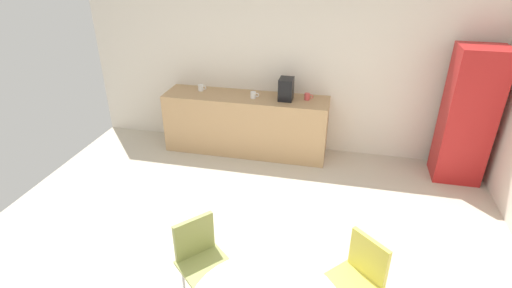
{
  "coord_description": "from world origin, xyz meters",
  "views": [
    {
      "loc": [
        0.92,
        -2.7,
        2.96
      ],
      "look_at": [
        0.05,
        1.09,
        0.95
      ],
      "focal_mm": 27.78,
      "sensor_mm": 36.0,
      "label": 1
    }
  ],
  "objects_px": {
    "locker_cabinet": "(468,116)",
    "mug_white": "(307,97)",
    "coffee_maker": "(286,89)",
    "mug_green": "(253,95)",
    "chair_olive": "(200,253)",
    "chair_yellow": "(359,273)",
    "mug_red": "(201,88)"
  },
  "relations": [
    {
      "from": "locker_cabinet",
      "to": "mug_white",
      "type": "height_order",
      "value": "locker_cabinet"
    },
    {
      "from": "mug_white",
      "to": "mug_red",
      "type": "xyz_separation_m",
      "value": [
        -1.63,
        0.02,
        0.0
      ]
    },
    {
      "from": "chair_yellow",
      "to": "mug_green",
      "type": "relative_size",
      "value": 6.43
    },
    {
      "from": "mug_white",
      "to": "coffee_maker",
      "type": "distance_m",
      "value": 0.33
    },
    {
      "from": "mug_white",
      "to": "mug_green",
      "type": "xyz_separation_m",
      "value": [
        -0.77,
        -0.11,
        0.0
      ]
    },
    {
      "from": "mug_white",
      "to": "locker_cabinet",
      "type": "bearing_deg",
      "value": -4.45
    },
    {
      "from": "mug_white",
      "to": "coffee_maker",
      "type": "relative_size",
      "value": 0.4
    },
    {
      "from": "locker_cabinet",
      "to": "chair_olive",
      "type": "relative_size",
      "value": 2.2
    },
    {
      "from": "locker_cabinet",
      "to": "coffee_maker",
      "type": "height_order",
      "value": "locker_cabinet"
    },
    {
      "from": "chair_yellow",
      "to": "mug_white",
      "type": "xyz_separation_m",
      "value": [
        -0.77,
        2.88,
        0.43
      ]
    },
    {
      "from": "chair_yellow",
      "to": "coffee_maker",
      "type": "xyz_separation_m",
      "value": [
        -1.08,
        2.81,
        0.54
      ]
    },
    {
      "from": "mug_red",
      "to": "locker_cabinet",
      "type": "bearing_deg",
      "value": -2.89
    },
    {
      "from": "chair_olive",
      "to": "mug_white",
      "type": "xyz_separation_m",
      "value": [
        0.59,
        2.95,
        0.43
      ]
    },
    {
      "from": "chair_olive",
      "to": "mug_white",
      "type": "distance_m",
      "value": 3.04
    },
    {
      "from": "coffee_maker",
      "to": "mug_white",
      "type": "bearing_deg",
      "value": 12.0
    },
    {
      "from": "mug_green",
      "to": "mug_red",
      "type": "xyz_separation_m",
      "value": [
        -0.86,
        0.13,
        0.0
      ]
    },
    {
      "from": "chair_olive",
      "to": "chair_yellow",
      "type": "distance_m",
      "value": 1.36
    },
    {
      "from": "chair_yellow",
      "to": "mug_red",
      "type": "xyz_separation_m",
      "value": [
        -2.4,
        2.9,
        0.43
      ]
    },
    {
      "from": "chair_yellow",
      "to": "mug_green",
      "type": "height_order",
      "value": "mug_green"
    },
    {
      "from": "mug_red",
      "to": "coffee_maker",
      "type": "height_order",
      "value": "coffee_maker"
    },
    {
      "from": "chair_yellow",
      "to": "mug_white",
      "type": "bearing_deg",
      "value": 105.02
    },
    {
      "from": "chair_olive",
      "to": "mug_green",
      "type": "bearing_deg",
      "value": 93.77
    },
    {
      "from": "mug_green",
      "to": "coffee_maker",
      "type": "relative_size",
      "value": 0.4
    },
    {
      "from": "mug_red",
      "to": "chair_olive",
      "type": "bearing_deg",
      "value": -70.68
    },
    {
      "from": "locker_cabinet",
      "to": "coffee_maker",
      "type": "xyz_separation_m",
      "value": [
        -2.42,
        0.1,
        0.15
      ]
    },
    {
      "from": "chair_olive",
      "to": "coffee_maker",
      "type": "relative_size",
      "value": 2.59
    },
    {
      "from": "locker_cabinet",
      "to": "chair_olive",
      "type": "height_order",
      "value": "locker_cabinet"
    },
    {
      "from": "mug_white",
      "to": "coffee_maker",
      "type": "bearing_deg",
      "value": -168.0
    },
    {
      "from": "locker_cabinet",
      "to": "mug_white",
      "type": "xyz_separation_m",
      "value": [
        -2.12,
        0.16,
        0.04
      ]
    },
    {
      "from": "mug_green",
      "to": "chair_olive",
      "type": "bearing_deg",
      "value": -86.23
    },
    {
      "from": "mug_white",
      "to": "mug_red",
      "type": "relative_size",
      "value": 1.0
    },
    {
      "from": "mug_white",
      "to": "coffee_maker",
      "type": "xyz_separation_m",
      "value": [
        -0.3,
        -0.06,
        0.11
      ]
    }
  ]
}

